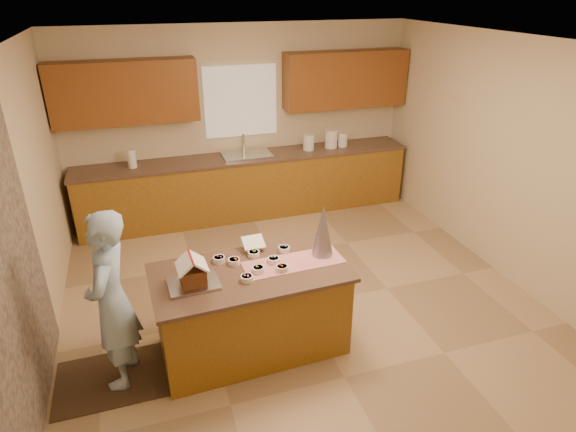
# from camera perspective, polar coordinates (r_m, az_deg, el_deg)

# --- Properties ---
(floor) EXTENTS (5.50, 5.50, 0.00)m
(floor) POSITION_cam_1_polar(r_m,az_deg,el_deg) (5.38, 1.69, -10.39)
(floor) COLOR tan
(floor) RESTS_ON ground
(ceiling) EXTENTS (5.50, 5.50, 0.00)m
(ceiling) POSITION_cam_1_polar(r_m,az_deg,el_deg) (4.38, 2.18, 19.54)
(ceiling) COLOR silver
(ceiling) RESTS_ON floor
(wall_back) EXTENTS (5.50, 5.50, 0.00)m
(wall_back) POSITION_cam_1_polar(r_m,az_deg,el_deg) (7.23, -5.55, 11.00)
(wall_back) COLOR beige
(wall_back) RESTS_ON floor
(wall_front) EXTENTS (5.50, 5.50, 0.00)m
(wall_front) POSITION_cam_1_polar(r_m,az_deg,el_deg) (2.70, 23.08, -19.19)
(wall_front) COLOR beige
(wall_front) RESTS_ON floor
(wall_left) EXTENTS (5.50, 5.50, 0.00)m
(wall_left) POSITION_cam_1_polar(r_m,az_deg,el_deg) (4.59, -28.98, -1.07)
(wall_left) COLOR beige
(wall_left) RESTS_ON floor
(wall_right) EXTENTS (5.50, 5.50, 0.00)m
(wall_right) POSITION_cam_1_polar(r_m,az_deg,el_deg) (5.99, 25.17, 5.54)
(wall_right) COLOR beige
(wall_right) RESTS_ON floor
(stone_accent) EXTENTS (0.00, 2.50, 2.50)m
(stone_accent) POSITION_cam_1_polar(r_m,az_deg,el_deg) (3.94, -30.12, -7.34)
(stone_accent) COLOR gray
(stone_accent) RESTS_ON wall_left
(window_curtain) EXTENTS (1.05, 0.03, 1.00)m
(window_curtain) POSITION_cam_1_polar(r_m,az_deg,el_deg) (7.13, -5.60, 13.28)
(window_curtain) COLOR white
(window_curtain) RESTS_ON wall_back
(back_counter_base) EXTENTS (4.80, 0.60, 0.88)m
(back_counter_base) POSITION_cam_1_polar(r_m,az_deg,el_deg) (7.24, -4.72, 3.45)
(back_counter_base) COLOR #92641E
(back_counter_base) RESTS_ON floor
(back_counter_top) EXTENTS (4.85, 0.63, 0.04)m
(back_counter_top) POSITION_cam_1_polar(r_m,az_deg,el_deg) (7.08, -4.85, 6.90)
(back_counter_top) COLOR brown
(back_counter_top) RESTS_ON back_counter_base
(upper_cabinet_left) EXTENTS (1.85, 0.35, 0.80)m
(upper_cabinet_left) POSITION_cam_1_polar(r_m,az_deg,el_deg) (6.78, -18.64, 13.61)
(upper_cabinet_left) COLOR brown
(upper_cabinet_left) RESTS_ON wall_back
(upper_cabinet_right) EXTENTS (1.85, 0.35, 0.80)m
(upper_cabinet_right) POSITION_cam_1_polar(r_m,az_deg,el_deg) (7.43, 6.78, 15.68)
(upper_cabinet_right) COLOR brown
(upper_cabinet_right) RESTS_ON wall_back
(sink) EXTENTS (0.70, 0.45, 0.12)m
(sink) POSITION_cam_1_polar(r_m,az_deg,el_deg) (7.08, -4.85, 6.83)
(sink) COLOR silver
(sink) RESTS_ON back_counter_top
(faucet) EXTENTS (0.03, 0.03, 0.28)m
(faucet) POSITION_cam_1_polar(r_m,az_deg,el_deg) (7.20, -5.24, 8.54)
(faucet) COLOR silver
(faucet) RESTS_ON back_counter_top
(island_base) EXTENTS (1.70, 0.90, 0.82)m
(island_base) POSITION_cam_1_polar(r_m,az_deg,el_deg) (4.61, -4.31, -11.16)
(island_base) COLOR #92641E
(island_base) RESTS_ON floor
(island_top) EXTENTS (1.78, 0.98, 0.04)m
(island_top) POSITION_cam_1_polar(r_m,az_deg,el_deg) (4.37, -4.49, -6.68)
(island_top) COLOR brown
(island_top) RESTS_ON island_base
(table_runner) EXTENTS (0.94, 0.37, 0.01)m
(table_runner) POSITION_cam_1_polar(r_m,az_deg,el_deg) (4.47, 0.67, -5.47)
(table_runner) COLOR #B50C18
(table_runner) RESTS_ON island_top
(baking_tray) EXTENTS (0.44, 0.33, 0.02)m
(baking_tray) POSITION_cam_1_polar(r_m,az_deg,el_deg) (4.23, -11.04, -7.82)
(baking_tray) COLOR silver
(baking_tray) RESTS_ON island_top
(cookbook) EXTENTS (0.21, 0.17, 0.09)m
(cookbook) POSITION_cam_1_polar(r_m,az_deg,el_deg) (4.64, -4.10, -3.11)
(cookbook) COLOR white
(cookbook) RESTS_ON island_top
(tinsel_tree) EXTENTS (0.21, 0.21, 0.51)m
(tinsel_tree) POSITION_cam_1_polar(r_m,az_deg,el_deg) (4.49, 4.13, -1.71)
(tinsel_tree) COLOR silver
(tinsel_tree) RESTS_ON island_top
(rug) EXTENTS (1.09, 0.71, 0.01)m
(rug) POSITION_cam_1_polar(r_m,az_deg,el_deg) (4.78, -19.14, -17.47)
(rug) COLOR black
(rug) RESTS_ON floor
(boy) EXTENTS (0.52, 0.66, 1.61)m
(boy) POSITION_cam_1_polar(r_m,az_deg,el_deg) (4.29, -20.03, -9.39)
(boy) COLOR #A2C4E6
(boy) RESTS_ON rug
(canister_a) EXTENTS (0.17, 0.17, 0.23)m
(canister_a) POSITION_cam_1_polar(r_m,az_deg,el_deg) (7.30, 2.44, 8.65)
(canister_a) COLOR white
(canister_a) RESTS_ON back_counter_top
(canister_b) EXTENTS (0.19, 0.19, 0.27)m
(canister_b) POSITION_cam_1_polar(r_m,az_deg,el_deg) (7.42, 5.09, 9.03)
(canister_b) COLOR white
(canister_b) RESTS_ON back_counter_top
(canister_c) EXTENTS (0.15, 0.15, 0.21)m
(canister_c) POSITION_cam_1_polar(r_m,az_deg,el_deg) (7.50, 6.45, 8.91)
(canister_c) COLOR white
(canister_c) RESTS_ON back_counter_top
(paper_towel) EXTENTS (0.11, 0.11, 0.25)m
(paper_towel) POSITION_cam_1_polar(r_m,az_deg,el_deg) (6.88, -17.89, 6.44)
(paper_towel) COLOR white
(paper_towel) RESTS_ON back_counter_top
(gingerbread_house) EXTENTS (0.26, 0.27, 0.26)m
(gingerbread_house) POSITION_cam_1_polar(r_m,az_deg,el_deg) (4.17, -11.16, -6.57)
(gingerbread_house) COLOR #5B2F18
(gingerbread_house) RESTS_ON baking_tray
(candy_bowls) EXTENTS (0.74, 0.50, 0.05)m
(candy_bowls) POSITION_cam_1_polar(r_m,az_deg,el_deg) (4.43, -3.71, -5.45)
(candy_bowls) COLOR #419722
(candy_bowls) RESTS_ON island_top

